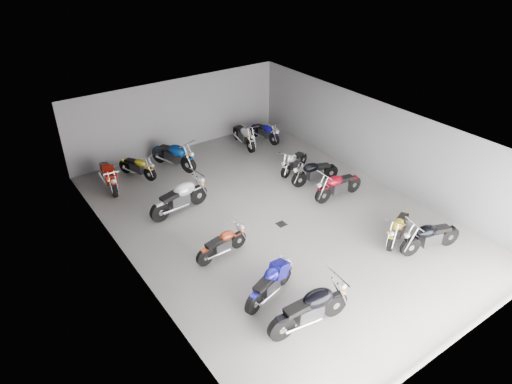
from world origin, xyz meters
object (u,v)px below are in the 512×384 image
Objects in this scene: drain_grate at (281,224)px; motorcycle_right_e at (315,172)px; motorcycle_left_b at (270,283)px; motorcycle_left_f at (180,198)px; motorcycle_right_b at (399,227)px; motorcycle_back_a at (108,175)px; motorcycle_back_e at (244,135)px; motorcycle_back_f at (265,132)px; motorcycle_left_a at (310,309)px; motorcycle_right_d at (338,185)px; motorcycle_right_a at (430,236)px; motorcycle_back_b at (138,167)px; motorcycle_left_d at (222,244)px; motorcycle_back_c at (174,155)px; motorcycle_right_f at (294,162)px.

motorcycle_right_e reaches higher than drain_grate.
motorcycle_left_f is (-0.03, 5.29, 0.08)m from motorcycle_left_b.
motorcycle_back_a reaches higher than motorcycle_right_b.
motorcycle_right_e is 4.49m from motorcycle_back_e.
motorcycle_back_f is at bearing 109.56° from motorcycle_left_f.
motorcycle_left_a is 1.25× the size of motorcycle_back_f.
motorcycle_right_d is (0.26, 3.05, 0.04)m from motorcycle_right_b.
motorcycle_left_b is 10.43m from motorcycle_back_f.
motorcycle_back_f is (5.84, 9.93, -0.11)m from motorcycle_left_a.
drain_grate is 3.24m from motorcycle_right_e.
motorcycle_right_a is at bearing 131.51° from motorcycle_back_a.
motorcycle_left_b reaches higher than motorcycle_back_b.
motorcycle_left_d is at bearing 40.15° from motorcycle_right_b.
motorcycle_back_c is at bearing -0.52° from motorcycle_right_b.
motorcycle_left_d is at bearing 66.76° from motorcycle_back_b.
motorcycle_left_b is at bearing 47.44° from motorcycle_back_f.
motorcycle_left_f is 3.48m from motorcycle_back_c.
motorcycle_left_b is 1.06× the size of motorcycle_left_d.
motorcycle_right_f is at bearing 11.68° from motorcycle_right_e.
motorcycle_right_d reaches higher than motorcycle_left_d.
motorcycle_left_f is 1.24× the size of motorcycle_back_f.
motorcycle_right_f is at bearing 3.23° from motorcycle_right_d.
motorcycle_back_e is (-0.40, 9.78, 0.01)m from motorcycle_right_a.
motorcycle_right_b is (-0.35, 0.93, -0.05)m from motorcycle_right_a.
motorcycle_back_c is (1.56, -0.10, 0.11)m from motorcycle_back_b.
drain_grate is at bearing 89.37° from motorcycle_back_b.
motorcycle_right_f is at bearing 113.44° from motorcycle_left_d.
motorcycle_back_f is (0.81, 5.73, -0.06)m from motorcycle_right_d.
motorcycle_left_f is 8.40m from motorcycle_right_a.
motorcycle_right_d is at bearing 4.17° from drain_grate.
drain_grate is at bearing 77.06° from motorcycle_back_e.
motorcycle_back_a reaches higher than motorcycle_right_d.
motorcycle_left_f reaches higher than motorcycle_right_b.
motorcycle_right_e is 1.23m from motorcycle_right_f.
motorcycle_left_d is 5.64m from motorcycle_right_e.
motorcycle_right_f is at bearing 14.70° from motorcycle_right_a.
motorcycle_right_b is at bearing 34.43° from motorcycle_right_a.
motorcycle_right_a is (5.12, 0.23, -0.05)m from motorcycle_left_a.
motorcycle_left_d is at bearing -169.64° from motorcycle_left_a.
motorcycle_back_e is at bearing -172.28° from motorcycle_back_a.
motorcycle_left_a is 1.27× the size of motorcycle_right_b.
motorcycle_right_a is 0.95× the size of motorcycle_back_a.
motorcycle_back_c is (1.44, 6.20, 0.12)m from motorcycle_left_d.
motorcycle_back_b is (-5.46, 5.82, -0.06)m from motorcycle_right_d.
drain_grate is at bearing 90.02° from motorcycle_left_d.
motorcycle_right_d is 0.98× the size of motorcycle_back_e.
motorcycle_left_f is at bearing 131.91° from drain_grate.
motorcycle_right_d is 8.77m from motorcycle_back_a.
motorcycle_back_a is at bearing -162.89° from motorcycle_left_f.
motorcycle_right_a is 1.15× the size of motorcycle_right_b.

